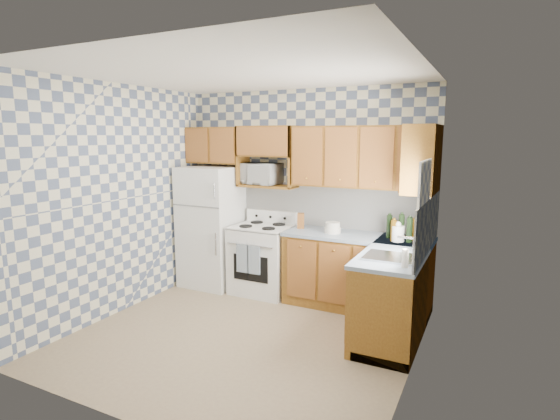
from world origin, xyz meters
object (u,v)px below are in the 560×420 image
at_px(electric_kettle, 398,234).
at_px(refrigerator, 212,226).
at_px(microwave, 261,174).
at_px(stove_body, 263,260).

bearing_deg(electric_kettle, refrigerator, 178.46).
xyz_separation_m(microwave, electric_kettle, (1.91, -0.28, -0.59)).
xyz_separation_m(stove_body, microwave, (-0.12, 0.19, 1.14)).
distance_m(refrigerator, electric_kettle, 2.61).
xyz_separation_m(refrigerator, stove_body, (0.80, 0.03, -0.39)).
height_order(stove_body, electric_kettle, electric_kettle).
distance_m(microwave, electric_kettle, 2.02).
bearing_deg(microwave, electric_kettle, -2.11).
height_order(refrigerator, stove_body, refrigerator).
bearing_deg(stove_body, electric_kettle, -3.03).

